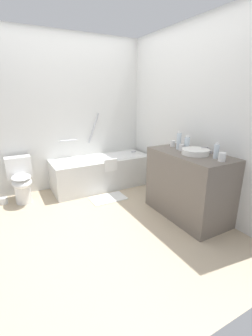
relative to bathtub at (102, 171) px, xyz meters
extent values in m
plane|color=#C1AD8E|center=(-0.45, -1.00, -0.28)|extent=(3.68, 3.68, 0.00)
cube|color=silver|center=(-0.45, 0.37, 0.97)|extent=(3.08, 0.10, 2.50)
cube|color=silver|center=(0.94, -1.00, 0.97)|extent=(0.10, 3.04, 2.50)
cube|color=silver|center=(0.00, 0.00, -0.02)|extent=(1.68, 0.65, 0.52)
cube|color=white|center=(0.00, 0.00, 0.20)|extent=(1.38, 0.46, 0.09)
cylinder|color=#BBBBC0|center=(0.66, 0.00, 0.28)|extent=(0.09, 0.03, 0.03)
cylinder|color=#BBBBC0|center=(0.00, 0.29, 0.72)|extent=(0.23, 0.03, 0.52)
cylinder|color=#BBBBC0|center=(-0.46, 0.29, 0.54)|extent=(0.29, 0.03, 0.03)
cube|color=white|center=(0.04, -0.31, 0.19)|extent=(0.22, 0.03, 0.20)
cylinder|color=white|center=(-1.29, -0.04, -0.11)|extent=(0.23, 0.23, 0.34)
ellipsoid|color=white|center=(-1.29, -0.08, 0.06)|extent=(0.28, 0.39, 0.15)
ellipsoid|color=white|center=(-1.29, -0.08, 0.15)|extent=(0.27, 0.37, 0.02)
cube|color=white|center=(-1.29, 0.16, 0.22)|extent=(0.36, 0.18, 0.33)
cylinder|color=silver|center=(-1.29, 0.16, 0.40)|extent=(0.03, 0.03, 0.01)
cube|color=#6B6056|center=(0.60, -1.50, 0.15)|extent=(0.59, 1.10, 0.87)
cylinder|color=white|center=(0.59, -1.58, 0.62)|extent=(0.33, 0.33, 0.06)
cylinder|color=#B6B6BC|center=(0.80, -1.58, 0.62)|extent=(0.02, 0.02, 0.07)
cylinder|color=#B6B6BC|center=(0.75, -1.58, 0.66)|extent=(0.10, 0.02, 0.02)
cylinder|color=#B6B6BC|center=(0.80, -1.64, 0.61)|extent=(0.03, 0.03, 0.04)
cylinder|color=#B6B6BC|center=(0.80, -1.52, 0.61)|extent=(0.03, 0.03, 0.04)
cylinder|color=silver|center=(0.66, -1.83, 0.67)|extent=(0.06, 0.06, 0.16)
cylinder|color=white|center=(0.66, -1.83, 0.76)|extent=(0.03, 0.03, 0.02)
cylinder|color=silver|center=(0.60, -1.26, 0.69)|extent=(0.06, 0.06, 0.22)
cylinder|color=white|center=(0.60, -1.26, 0.81)|extent=(0.03, 0.03, 0.02)
cylinder|color=silver|center=(0.66, -1.36, 0.67)|extent=(0.07, 0.07, 0.17)
cylinder|color=white|center=(0.66, -1.36, 0.77)|extent=(0.04, 0.04, 0.02)
cylinder|color=silver|center=(0.65, -1.20, 0.69)|extent=(0.06, 0.06, 0.20)
cylinder|color=white|center=(0.65, -1.20, 0.80)|extent=(0.03, 0.03, 0.02)
cylinder|color=white|center=(0.63, -1.94, 0.64)|extent=(0.08, 0.08, 0.10)
cylinder|color=white|center=(0.63, -1.10, 0.63)|extent=(0.07, 0.07, 0.08)
cylinder|color=white|center=(0.58, -1.35, 0.63)|extent=(0.07, 0.07, 0.09)
cube|color=white|center=(-0.12, -0.53, -0.28)|extent=(0.55, 0.34, 0.01)
cylinder|color=white|center=(-1.57, 0.06, -0.23)|extent=(0.11, 0.11, 0.10)
camera|label=1|loc=(-1.46, -3.57, 1.29)|focal=24.62mm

